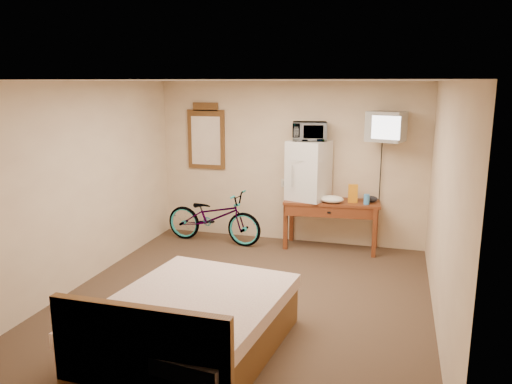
# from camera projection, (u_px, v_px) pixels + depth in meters

# --- Properties ---
(room) EXTENTS (4.60, 4.64, 2.50)m
(room) POSITION_uv_depth(u_px,v_px,m) (246.00, 194.00, 5.62)
(room) COLOR #432D21
(room) RESTS_ON ground
(desk) EXTENTS (1.45, 0.66, 0.75)m
(desk) POSITION_uv_depth(u_px,v_px,m) (331.00, 209.00, 7.44)
(desk) COLOR brown
(desk) RESTS_ON floor
(mini_fridge) EXTENTS (0.67, 0.65, 0.89)m
(mini_fridge) POSITION_uv_depth(u_px,v_px,m) (309.00, 170.00, 7.45)
(mini_fridge) COLOR silver
(mini_fridge) RESTS_ON desk
(microwave) EXTENTS (0.55, 0.43, 0.27)m
(microwave) POSITION_uv_depth(u_px,v_px,m) (310.00, 131.00, 7.32)
(microwave) COLOR silver
(microwave) RESTS_ON mini_fridge
(snack_bag) EXTENTS (0.15, 0.10, 0.27)m
(snack_bag) POSITION_uv_depth(u_px,v_px,m) (353.00, 193.00, 7.31)
(snack_bag) COLOR orange
(snack_bag) RESTS_ON desk
(blue_cup) EXTENTS (0.08, 0.08, 0.15)m
(blue_cup) POSITION_uv_depth(u_px,v_px,m) (367.00, 199.00, 7.21)
(blue_cup) COLOR #4193DF
(blue_cup) RESTS_ON desk
(cloth_cream) EXTENTS (0.34, 0.26, 0.11)m
(cloth_cream) POSITION_uv_depth(u_px,v_px,m) (332.00, 199.00, 7.30)
(cloth_cream) COLOR white
(cloth_cream) RESTS_ON desk
(cloth_dark_a) EXTENTS (0.24, 0.18, 0.09)m
(cloth_dark_a) POSITION_uv_depth(u_px,v_px,m) (300.00, 198.00, 7.44)
(cloth_dark_a) COLOR black
(cloth_dark_a) RESTS_ON desk
(cloth_dark_b) EXTENTS (0.20, 0.16, 0.09)m
(cloth_dark_b) POSITION_uv_depth(u_px,v_px,m) (371.00, 199.00, 7.35)
(cloth_dark_b) COLOR black
(cloth_dark_b) RESTS_ON desk
(crt_television) EXTENTS (0.58, 0.64, 0.42)m
(crt_television) POSITION_uv_depth(u_px,v_px,m) (386.00, 126.00, 7.00)
(crt_television) COLOR black
(crt_television) RESTS_ON room
(wall_mirror) EXTENTS (0.63, 0.04, 1.06)m
(wall_mirror) POSITION_uv_depth(u_px,v_px,m) (206.00, 137.00, 8.04)
(wall_mirror) COLOR brown
(wall_mirror) RESTS_ON room
(bicycle) EXTENTS (1.63, 0.69, 0.83)m
(bicycle) POSITION_uv_depth(u_px,v_px,m) (214.00, 217.00, 7.81)
(bicycle) COLOR black
(bicycle) RESTS_ON floor
(bed) EXTENTS (1.70, 2.12, 0.90)m
(bed) POSITION_uv_depth(u_px,v_px,m) (189.00, 326.00, 4.57)
(bed) COLOR brown
(bed) RESTS_ON floor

